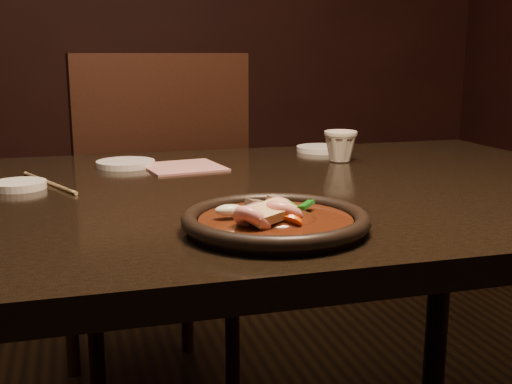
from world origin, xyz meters
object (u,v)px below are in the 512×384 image
object	(u,v)px
plate	(276,221)
chair	(152,222)
table	(199,233)
tea_cup	(340,145)

from	to	relation	value
plate	chair	bearing A→B (deg)	93.75
chair	table	bearing A→B (deg)	80.97
table	tea_cup	xyz separation A→B (m)	(0.35, 0.20, 0.11)
chair	tea_cup	bearing A→B (deg)	120.33
table	plate	world-z (taller)	plate
table	tea_cup	size ratio (longest dim) A/B	22.41
tea_cup	plate	bearing A→B (deg)	-121.71
plate	tea_cup	xyz separation A→B (m)	(0.30, 0.49, 0.02)
tea_cup	chair	bearing A→B (deg)	130.24
tea_cup	table	bearing A→B (deg)	-149.73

